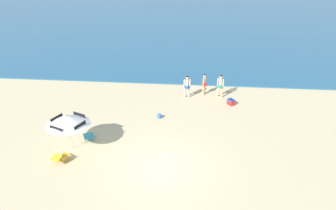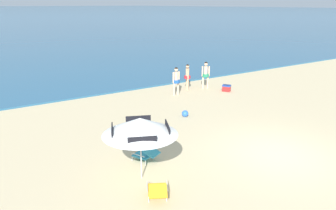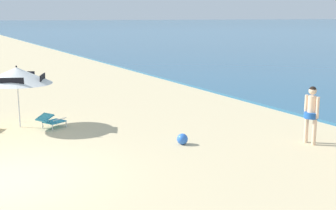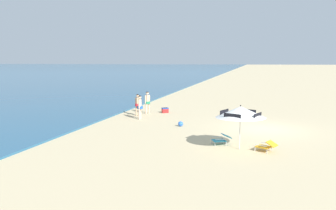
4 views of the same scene
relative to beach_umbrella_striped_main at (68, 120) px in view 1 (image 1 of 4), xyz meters
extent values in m
plane|color=#CCB78C|center=(4.86, -1.18, -1.73)|extent=(800.00, 800.00, 0.00)
cylinder|color=silver|center=(0.00, 0.00, -0.74)|extent=(0.04, 0.04, 1.99)
cone|color=white|center=(0.00, 0.00, 0.00)|extent=(3.20, 3.20, 0.57)
cube|color=black|center=(0.31, 0.75, -0.11)|extent=(0.75, 0.34, 0.28)
cube|color=black|center=(-0.75, 0.31, -0.11)|extent=(0.34, 0.75, 0.28)
cube|color=black|center=(-0.31, -0.75, -0.11)|extent=(0.75, 0.34, 0.28)
cube|color=black|center=(0.75, -0.31, -0.11)|extent=(0.34, 0.75, 0.28)
sphere|color=black|center=(0.00, 0.00, 0.29)|extent=(0.06, 0.06, 0.06)
cube|color=gold|center=(-0.04, -1.06, -1.53)|extent=(0.74, 0.77, 0.04)
cube|color=gold|center=(-0.22, -1.41, -1.33)|extent=(0.62, 0.57, 0.22)
cylinder|color=silver|center=(-0.13, -0.69, -1.64)|extent=(0.03, 0.03, 0.18)
cylinder|color=silver|center=(0.30, -0.91, -1.64)|extent=(0.03, 0.03, 0.18)
cylinder|color=silver|center=(-0.39, -1.20, -1.64)|extent=(0.03, 0.03, 0.18)
cylinder|color=silver|center=(0.04, -1.42, -1.64)|extent=(0.03, 0.03, 0.18)
cylinder|color=silver|center=(-0.29, -0.93, -1.41)|extent=(0.27, 0.49, 0.02)
cylinder|color=silver|center=(0.20, -1.18, -1.41)|extent=(0.27, 0.49, 0.02)
cube|color=teal|center=(0.56, 1.00, -1.53)|extent=(0.73, 0.77, 0.04)
cube|color=teal|center=(0.74, 0.66, -1.32)|extent=(0.62, 0.58, 0.20)
cylinder|color=silver|center=(0.22, 1.15, -1.64)|extent=(0.03, 0.03, 0.18)
cylinder|color=silver|center=(0.66, 1.36, -1.64)|extent=(0.03, 0.03, 0.18)
cylinder|color=silver|center=(0.47, 0.64, -1.64)|extent=(0.03, 0.03, 0.18)
cylinder|color=silver|center=(0.91, 0.85, -1.64)|extent=(0.03, 0.03, 0.18)
cylinder|color=silver|center=(0.31, 0.87, -1.41)|extent=(0.26, 0.49, 0.02)
cylinder|color=silver|center=(0.81, 1.13, -1.41)|extent=(0.26, 0.49, 0.02)
cylinder|color=beige|center=(8.15, 7.41, -1.31)|extent=(0.12, 0.12, 0.84)
cylinder|color=beige|center=(8.41, 7.27, -1.31)|extent=(0.12, 0.12, 0.84)
cylinder|color=#23845B|center=(8.28, 7.34, -0.88)|extent=(0.42, 0.42, 0.17)
cylinder|color=beige|center=(8.28, 7.34, -0.60)|extent=(0.23, 0.23, 0.59)
cylinder|color=beige|center=(8.09, 7.44, -0.62)|extent=(0.09, 0.09, 0.63)
cylinder|color=beige|center=(8.46, 7.24, -0.62)|extent=(0.09, 0.09, 0.63)
sphere|color=beige|center=(8.28, 7.34, -0.15)|extent=(0.23, 0.23, 0.23)
sphere|color=black|center=(8.28, 7.34, -0.12)|extent=(0.21, 0.21, 0.21)
cylinder|color=#D8A87F|center=(7.18, 7.83, -1.34)|extent=(0.12, 0.12, 0.79)
cylinder|color=#D8A87F|center=(7.08, 7.57, -1.34)|extent=(0.12, 0.12, 0.79)
cylinder|color=red|center=(7.13, 7.70, -0.92)|extent=(0.40, 0.40, 0.17)
cylinder|color=#D8A87F|center=(7.13, 7.70, -0.66)|extent=(0.22, 0.22, 0.56)
cylinder|color=#D8A87F|center=(7.21, 7.89, -0.68)|extent=(0.09, 0.09, 0.60)
cylinder|color=#D8A87F|center=(7.05, 7.52, -0.68)|extent=(0.09, 0.09, 0.60)
sphere|color=#D8A87F|center=(7.13, 7.70, -0.24)|extent=(0.21, 0.21, 0.21)
sphere|color=black|center=(7.13, 7.70, -0.21)|extent=(0.20, 0.20, 0.20)
cylinder|color=beige|center=(6.03, 7.08, -1.33)|extent=(0.12, 0.12, 0.82)
cylinder|color=beige|center=(5.74, 7.05, -1.33)|extent=(0.12, 0.12, 0.82)
cylinder|color=#1E51A3|center=(5.88, 7.07, -0.90)|extent=(0.41, 0.41, 0.17)
cylinder|color=beige|center=(5.88, 7.07, -0.63)|extent=(0.23, 0.23, 0.58)
cylinder|color=beige|center=(6.09, 7.08, -0.64)|extent=(0.09, 0.09, 0.61)
cylinder|color=beige|center=(5.68, 7.05, -0.64)|extent=(0.09, 0.09, 0.61)
sphere|color=beige|center=(5.88, 7.07, -0.19)|extent=(0.22, 0.22, 0.22)
sphere|color=black|center=(5.88, 7.07, -0.16)|extent=(0.20, 0.20, 0.20)
cube|color=red|center=(8.99, 6.13, -1.57)|extent=(0.55, 0.59, 0.32)
cube|color=navy|center=(8.99, 6.13, -1.37)|extent=(0.57, 0.61, 0.08)
cylinder|color=black|center=(8.99, 6.13, -1.32)|extent=(0.21, 0.29, 0.02)
sphere|color=blue|center=(4.25, 3.77, -1.58)|extent=(0.32, 0.32, 0.32)
camera|label=1|loc=(6.33, -12.61, 7.46)|focal=31.53mm
camera|label=2|loc=(-3.68, -7.53, 3.41)|focal=32.83mm
camera|label=3|loc=(14.92, -2.28, 1.87)|focal=47.49mm
camera|label=4|loc=(-14.39, -0.56, 2.27)|focal=33.53mm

